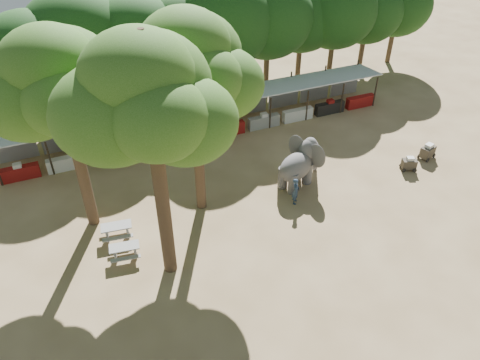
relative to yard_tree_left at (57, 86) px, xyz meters
name	(u,v)px	position (x,y,z in m)	size (l,w,h in m)	color
ground	(296,261)	(9.13, -7.19, -8.20)	(100.00, 100.00, 0.00)	brown
vendor_stalls	(205,118)	(9.13, 6.65, -7.02)	(28.00, 2.99, 2.80)	#B0B3B9
yard_tree_left	(57,86)	(0.00, 0.00, 0.00)	(7.10, 6.90, 11.02)	#332316
yard_tree_center	(145,100)	(3.00, -5.00, 1.01)	(7.10, 6.90, 12.04)	#332316
yard_tree_back	(189,66)	(6.00, -1.00, 0.34)	(7.10, 6.90, 11.36)	#332316
backdrop_trees	(180,35)	(9.13, 11.81, -2.69)	(46.46, 5.95, 8.33)	#332316
elephant	(300,163)	(12.50, -1.25, -6.82)	(3.69, 2.92, 2.76)	#494647
handler	(296,191)	(11.30, -2.98, -7.36)	(0.61, 0.40, 1.69)	#26384C
picnic_table_near	(125,250)	(1.23, -3.55, -7.71)	(1.66, 1.53, 0.75)	gray
picnic_table_far	(117,229)	(1.14, -1.90, -7.68)	(1.76, 1.62, 0.80)	gray
cart_front	(409,164)	(19.62, -2.82, -7.73)	(1.14, 0.95, 0.95)	#312A22
cart_back	(428,151)	(21.64, -2.19, -7.67)	(1.28, 1.05, 1.08)	#312A22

